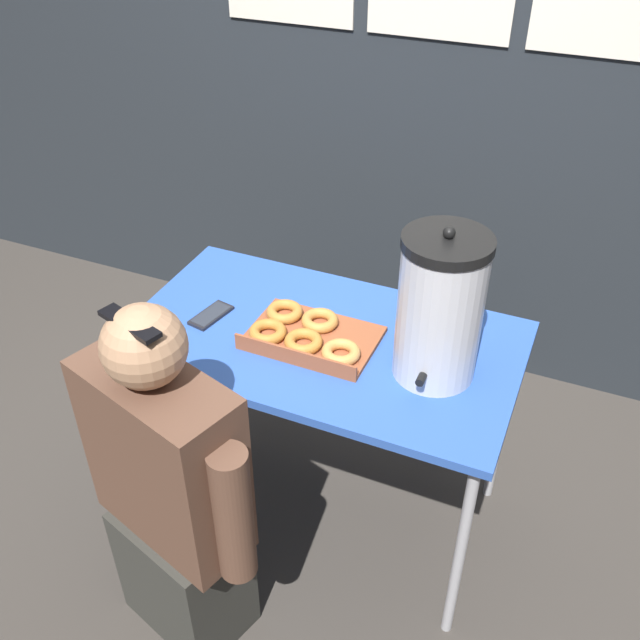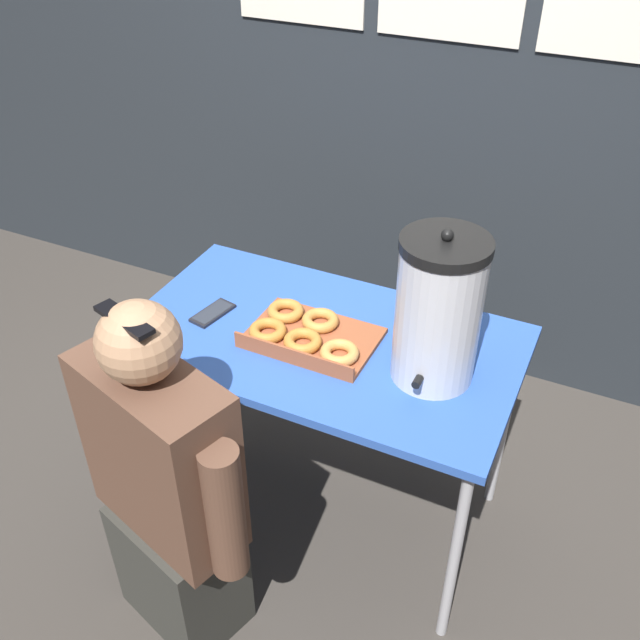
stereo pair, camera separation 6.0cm
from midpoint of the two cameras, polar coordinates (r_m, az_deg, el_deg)
ground_plane at (r=2.65m, az=0.79°, el=-14.47°), size 12.00×12.00×0.00m
back_wall at (r=2.83m, az=10.67°, el=18.45°), size 6.00×0.11×2.42m
folding_table at (r=2.16m, az=0.94°, el=-2.62°), size 1.17×0.66×0.76m
donut_box at (r=2.09m, az=-0.25°, el=-1.16°), size 0.38×0.26×0.05m
coffee_urn at (r=1.89m, az=10.35°, el=0.72°), size 0.23×0.26×0.46m
cell_phone at (r=2.23m, az=-7.82°, el=0.56°), size 0.09×0.15×0.01m
person_seated at (r=2.01m, az=-11.27°, el=-13.34°), size 0.58×0.34×1.15m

